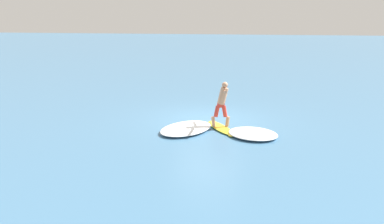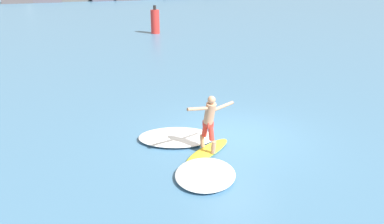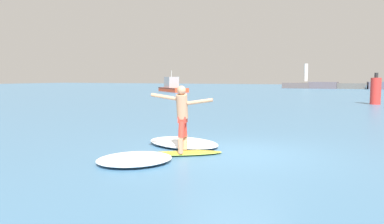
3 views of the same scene
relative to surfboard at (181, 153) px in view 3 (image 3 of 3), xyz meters
name	(u,v)px [view 3 (image 3 of 3)]	position (x,y,z in m)	size (l,w,h in m)	color
ground_plane	(238,153)	(1.25, 0.77, -0.04)	(200.00, 200.00, 0.00)	teal
surfboard	(181,153)	(0.00, 0.00, 0.00)	(2.08, 1.58, 0.22)	yellow
surfer	(182,113)	(0.05, -0.03, 1.02)	(1.55, 0.71, 1.68)	tan
fishing_boat_near_jetty	(172,87)	(-20.00, 37.95, 0.61)	(6.76, 6.30, 2.95)	#C63F22
channel_marker_buoy	(376,91)	(5.04, 22.00, 0.95)	(0.73, 0.73, 2.31)	red
wave_foam_at_tail	(183,143)	(-0.52, 1.20, 0.04)	(2.74, 2.27, 0.18)	white
wave_foam_at_nose	(135,159)	(-0.60, -1.23, 0.04)	(2.23, 2.32, 0.18)	white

